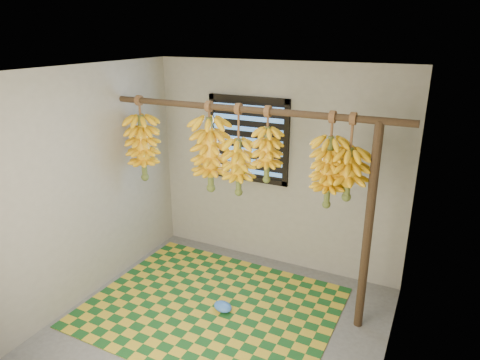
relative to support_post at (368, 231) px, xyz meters
The scene contains 16 objects.
floor 1.71m from the support_post, 149.74° to the right, with size 3.00×3.00×0.01m, color #535353.
ceiling 1.98m from the support_post, 149.74° to the right, with size 3.00×3.00×0.01m, color silver.
wall_back 1.46m from the support_post, 146.14° to the left, with size 3.00×0.01×2.40m, color gray.
wall_left 2.80m from the support_post, 165.49° to the right, with size 0.01×3.00×2.40m, color gray.
wall_right 0.79m from the support_post, 66.46° to the right, with size 0.01×3.00×2.40m, color gray.
window 1.80m from the support_post, 153.40° to the left, with size 1.00×0.04×1.00m.
hanging_pole 1.56m from the support_post, behind, with size 0.06×0.06×3.00m, color #3C291B.
support_post is the anchor object (origin of this frame).
woven_mat 1.77m from the support_post, 164.63° to the right, with size 2.44×1.95×0.01m, color #164C1C.
plastic_bag 1.64m from the support_post, 162.99° to the right, with size 0.21×0.15×0.09m, color blue.
banana_bunch_a 2.51m from the support_post, behind, with size 0.34×0.34×0.93m.
banana_bunch_b 1.69m from the support_post, behind, with size 0.38×0.38×0.92m.
banana_bunch_c 1.36m from the support_post, behind, with size 0.32×0.32×0.91m.
banana_bunch_d 1.15m from the support_post, behind, with size 0.28×0.28×0.73m.
banana_bunch_e 0.64m from the support_post, behind, with size 0.33×0.33×0.88m.
banana_bunch_f 0.56m from the support_post, behind, with size 0.33×0.33×0.78m.
Camera 1 is at (1.69, -2.90, 2.70)m, focal length 32.00 mm.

